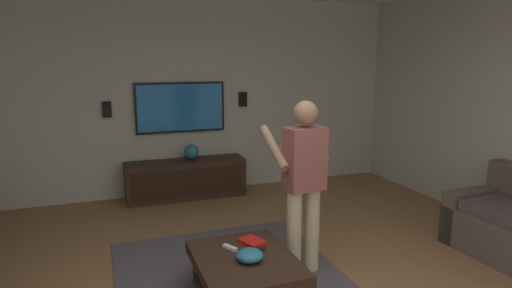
{
  "coord_description": "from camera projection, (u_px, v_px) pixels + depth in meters",
  "views": [
    {
      "loc": [
        -2.84,
        1.26,
        2.03
      ],
      "look_at": [
        1.25,
        -0.23,
        1.16
      ],
      "focal_mm": 30.96,
      "sensor_mm": 36.0,
      "label": 1
    }
  ],
  "objects": [
    {
      "name": "coffee_table",
      "position": [
        245.0,
        269.0,
        3.65
      ],
      "size": [
        1.0,
        0.8,
        0.4
      ],
      "color": "#332116",
      "rests_on": "ground"
    },
    {
      "name": "wall_back_tv",
      "position": [
        186.0,
        97.0,
        6.49
      ],
      "size": [
        0.1,
        6.67,
        2.86
      ],
      "primitive_type": "cube",
      "color": "#B2B7AD",
      "rests_on": "ground"
    },
    {
      "name": "person_standing",
      "position": [
        303.0,
        177.0,
        4.05
      ],
      "size": [
        0.58,
        0.58,
        1.64
      ],
      "rotation": [
        0.0,
        0.0,
        0.11
      ],
      "color": "#C6B793",
      "rests_on": "ground"
    },
    {
      "name": "bowl",
      "position": [
        250.0,
        255.0,
        3.55
      ],
      "size": [
        0.22,
        0.22,
        0.1
      ],
      "primitive_type": "ellipsoid",
      "color": "teal",
      "rests_on": "coffee_table"
    },
    {
      "name": "wall_speaker_left",
      "position": [
        243.0,
        99.0,
        6.71
      ],
      "size": [
        0.06,
        0.12,
        0.22
      ],
      "primitive_type": "cube",
      "color": "black"
    },
    {
      "name": "media_console",
      "position": [
        186.0,
        179.0,
        6.38
      ],
      "size": [
        0.45,
        1.7,
        0.55
      ],
      "rotation": [
        0.0,
        0.0,
        3.14
      ],
      "color": "#332116",
      "rests_on": "ground"
    },
    {
      "name": "book",
      "position": [
        252.0,
        242.0,
        3.89
      ],
      "size": [
        0.26,
        0.23,
        0.04
      ],
      "primitive_type": "cube",
      "rotation": [
        0.0,
        0.0,
        0.38
      ],
      "color": "red",
      "rests_on": "coffee_table"
    },
    {
      "name": "wall_speaker_right",
      "position": [
        107.0,
        109.0,
        6.07
      ],
      "size": [
        0.06,
        0.12,
        0.22
      ],
      "primitive_type": "cube",
      "color": "black"
    },
    {
      "name": "vase_round",
      "position": [
        191.0,
        152.0,
        6.38
      ],
      "size": [
        0.22,
        0.22,
        0.22
      ],
      "primitive_type": "sphere",
      "color": "teal",
      "rests_on": "media_console"
    },
    {
      "name": "tv",
      "position": [
        181.0,
        107.0,
        6.4
      ],
      "size": [
        0.05,
        1.29,
        0.73
      ],
      "rotation": [
        0.0,
        0.0,
        3.14
      ],
      "color": "black"
    },
    {
      "name": "remote_white",
      "position": [
        230.0,
        248.0,
        3.79
      ],
      "size": [
        0.15,
        0.11,
        0.02
      ],
      "primitive_type": "cube",
      "rotation": [
        0.0,
        0.0,
        0.46
      ],
      "color": "white",
      "rests_on": "coffee_table"
    },
    {
      "name": "remote_black",
      "position": [
        256.0,
        249.0,
        3.75
      ],
      "size": [
        0.11,
        0.15,
        0.02
      ],
      "primitive_type": "cube",
      "rotation": [
        0.0,
        0.0,
        4.22
      ],
      "color": "black",
      "rests_on": "coffee_table"
    }
  ]
}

